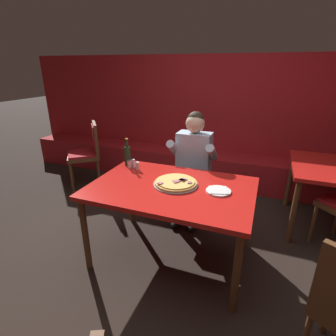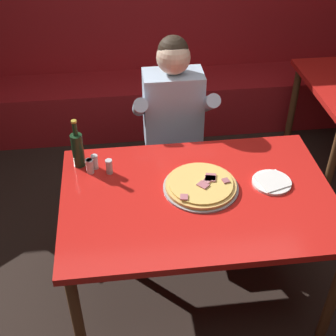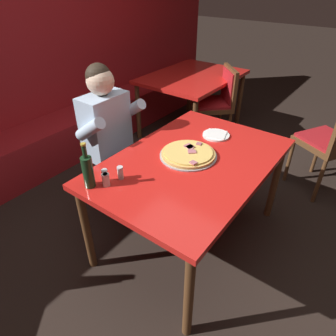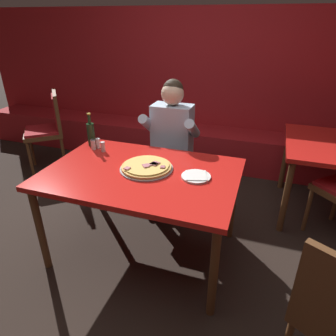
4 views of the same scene
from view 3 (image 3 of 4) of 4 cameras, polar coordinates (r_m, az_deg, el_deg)
The scene contains 15 objects.
ground_plane at distance 2.54m, azimuth 3.88°, elevation -12.92°, with size 24.00×24.00×0.00m, color black.
booth_wall_panel at distance 3.54m, azimuth -27.60°, elevation 15.50°, with size 6.80×0.16×1.90m, color #A3191E.
booth_bench at distance 3.53m, azimuth -22.08°, elevation 3.92°, with size 6.46×0.48×0.46m, color #A3191E.
main_dining_table at distance 2.10m, azimuth 4.58°, elevation -0.10°, with size 1.42×0.96×0.75m.
pizza at distance 2.09m, azimuth 3.90°, elevation 2.71°, with size 0.40×0.40×0.05m.
plate_white_paper at distance 2.38m, azimuth 9.13°, elevation 6.24°, with size 0.21×0.21×0.02m.
beer_bottle at distance 1.80m, azimuth -15.02°, elevation -0.50°, with size 0.07×0.07×0.29m.
shaker_oregano at distance 1.82m, azimuth -11.61°, elevation -2.31°, with size 0.04×0.04×0.09m.
shaker_black_pepper at distance 1.86m, azimuth -11.89°, elevation -1.55°, with size 0.04×0.04×0.09m.
shaker_red_pepper_flakes at distance 1.82m, azimuth -11.87°, elevation -2.35°, with size 0.04×0.04×0.09m.
shaker_parmesan at distance 1.87m, azimuth -9.05°, elevation -1.00°, with size 0.04×0.04×0.09m.
diner_seated_blue_shirt at distance 2.47m, azimuth -10.22°, elevation 5.85°, with size 0.53×0.53×1.27m.
dining_chair_side_aisle at distance 3.08m, azimuth 29.20°, elevation 4.85°, with size 0.60×0.60×0.95m.
dining_chair_near_left at distance 3.71m, azimuth 9.44°, elevation 12.78°, with size 0.62×0.62×0.91m.
background_dining_table at distance 3.90m, azimuth 4.69°, elevation 16.13°, with size 1.28×0.95×0.75m.
Camera 3 is at (-1.49, -0.90, 1.84)m, focal length 32.00 mm.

